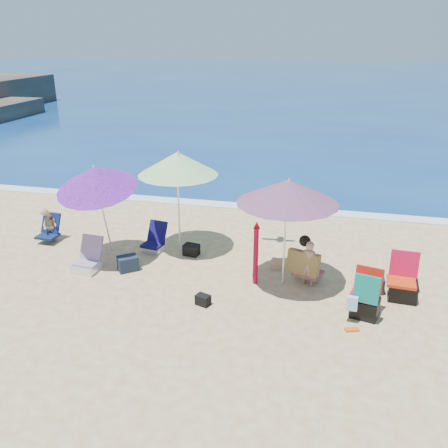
% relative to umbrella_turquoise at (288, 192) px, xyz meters
% --- Properties ---
extents(ground, '(120.00, 120.00, 0.00)m').
position_rel_umbrella_turquoise_xyz_m(ground, '(-0.95, -0.79, -1.94)').
color(ground, '#D8BC84').
rests_on(ground, ground).
extents(sea, '(120.00, 80.00, 0.12)m').
position_rel_umbrella_turquoise_xyz_m(sea, '(-0.95, 44.21, -1.99)').
color(sea, navy).
rests_on(sea, ground).
extents(foam, '(120.00, 0.50, 0.04)m').
position_rel_umbrella_turquoise_xyz_m(foam, '(-0.95, 4.31, -1.92)').
color(foam, white).
rests_on(foam, ground).
extents(umbrella_turquoise, '(2.40, 2.40, 2.20)m').
position_rel_umbrella_turquoise_xyz_m(umbrella_turquoise, '(0.00, 0.00, 0.00)').
color(umbrella_turquoise, white).
rests_on(umbrella_turquoise, ground).
extents(umbrella_striped, '(1.98, 1.98, 2.34)m').
position_rel_umbrella_turquoise_xyz_m(umbrella_striped, '(-2.49, 1.11, 0.11)').
color(umbrella_striped, silver).
rests_on(umbrella_striped, ground).
extents(umbrella_blue, '(1.69, 1.76, 2.30)m').
position_rel_umbrella_turquoise_xyz_m(umbrella_blue, '(-3.96, 0.15, -0.05)').
color(umbrella_blue, white).
rests_on(umbrella_blue, ground).
extents(furled_umbrella, '(0.15, 0.16, 1.31)m').
position_rel_umbrella_turquoise_xyz_m(furled_umbrella, '(-0.55, -0.07, -1.22)').
color(furled_umbrella, maroon).
rests_on(furled_umbrella, ground).
extents(chair_navy, '(0.54, 0.66, 0.63)m').
position_rel_umbrella_turquoise_xyz_m(chair_navy, '(-3.08, 0.99, -1.77)').
color(chair_navy, '#0E0B40').
rests_on(chair_navy, ground).
extents(chair_rainbow, '(0.54, 0.67, 0.69)m').
position_rel_umbrella_turquoise_xyz_m(chair_rainbow, '(-4.08, -0.30, -1.75)').
color(chair_rainbow, '#E14F5D').
rests_on(chair_rainbow, ground).
extents(camp_chair_left, '(0.60, 0.59, 0.89)m').
position_rel_umbrella_turquoise_xyz_m(camp_chair_left, '(2.23, -0.03, -1.67)').
color(camp_chair_left, red).
rests_on(camp_chair_left, ground).
extents(camp_chair_right, '(0.62, 0.68, 0.88)m').
position_rel_umbrella_turquoise_xyz_m(camp_chair_right, '(1.51, -0.83, -1.62)').
color(camp_chair_right, red).
rests_on(camp_chair_right, ground).
extents(person_center, '(0.77, 0.62, 0.95)m').
position_rel_umbrella_turquoise_xyz_m(person_center, '(0.43, 0.15, -1.47)').
color(person_center, tan).
rests_on(person_center, ground).
extents(person_left, '(0.49, 0.59, 0.84)m').
position_rel_umbrella_turquoise_xyz_m(person_left, '(-5.68, 0.89, -1.55)').
color(person_left, tan).
rests_on(person_left, ground).
extents(bag_navy_a, '(0.50, 0.48, 0.32)m').
position_rel_umbrella_turquoise_xyz_m(bag_navy_a, '(-3.25, -0.13, -1.78)').
color(bag_navy_a, '#172334').
rests_on(bag_navy_a, ground).
extents(bag_black_a, '(0.37, 0.30, 0.25)m').
position_rel_umbrella_turquoise_xyz_m(bag_black_a, '(-2.17, 0.90, -1.81)').
color(bag_black_a, black).
rests_on(bag_black_a, ground).
extents(bag_tan, '(0.26, 0.20, 0.21)m').
position_rel_umbrella_turquoise_xyz_m(bag_tan, '(-0.21, 0.67, -1.83)').
color(bag_tan, tan).
rests_on(bag_tan, ground).
extents(bag_navy_b, '(0.43, 0.33, 0.31)m').
position_rel_umbrella_turquoise_xyz_m(bag_navy_b, '(1.71, 0.13, -1.78)').
color(bag_navy_b, '#172133').
rests_on(bag_navy_b, ground).
extents(bag_black_b, '(0.30, 0.26, 0.20)m').
position_rel_umbrella_turquoise_xyz_m(bag_black_b, '(-1.35, -1.10, -1.84)').
color(bag_black_b, black).
rests_on(bag_black_b, ground).
extents(orange_item, '(0.26, 0.18, 0.03)m').
position_rel_umbrella_turquoise_xyz_m(orange_item, '(1.31, -1.33, -1.92)').
color(orange_item, '#D55116').
rests_on(orange_item, ground).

